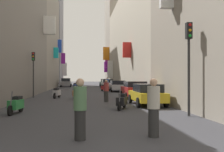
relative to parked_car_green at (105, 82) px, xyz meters
name	(u,v)px	position (x,y,z in m)	size (l,w,h in m)	color
ground_plane	(85,91)	(-3.97, -17.83, -0.76)	(140.00, 140.00, 0.00)	#38383D
building_left_mid_a	(35,38)	(-11.97, -7.81, 7.45)	(6.76, 17.29, 16.41)	gray
building_left_mid_c	(48,36)	(-11.96, 7.20, 10.14)	(6.99, 9.95, 21.82)	gray
building_right_mid_a	(143,42)	(4.03, -15.23, 6.01)	(6.93, 31.07, 13.53)	#BCB29E
building_right_mid_b	(120,38)	(4.02, 6.23, 9.80)	(7.25, 11.86, 21.13)	#9E9384
parked_car_green	(105,82)	(0.00, 0.00, 0.00)	(1.93, 3.91, 1.44)	#236638
parked_car_red	(134,89)	(0.03, -29.25, 0.01)	(1.95, 3.99, 1.45)	#B21E1E
parked_car_yellow	(147,94)	(-0.20, -34.40, -0.03)	(1.86, 4.04, 1.36)	gold
parked_car_silver	(118,86)	(-0.01, -18.87, -0.03)	(2.00, 3.97, 1.37)	#B7B7BC
parked_car_white	(107,84)	(-0.45, -10.14, 0.01)	(1.96, 3.96, 1.47)	white
parked_car_grey	(66,82)	(-7.45, -1.89, 0.06)	(2.00, 3.94, 1.59)	slate
scooter_blue	(75,85)	(-5.52, -9.07, -0.29)	(0.73, 1.82, 1.13)	#2D4CAD
scooter_black	(122,101)	(-2.11, -36.24, -0.29)	(0.80, 1.81, 1.13)	black
scooter_silver	(57,93)	(-6.51, -28.08, -0.29)	(0.64, 1.75, 1.13)	#ADADB2
scooter_green	(16,104)	(-7.57, -37.45, -0.29)	(0.58, 1.77, 1.13)	#287F3D
scooter_orange	(76,94)	(-4.87, -29.46, -0.29)	(0.59, 1.89, 1.13)	orange
scooter_red	(104,88)	(-1.70, -18.25, -0.29)	(0.66, 1.97, 1.13)	red
pedestrian_crossing	(154,108)	(-2.18, -42.97, 0.13)	(0.49, 0.49, 1.76)	#292929
pedestrian_near_left	(107,84)	(-0.88, -14.51, 0.13)	(0.44, 0.44, 1.77)	#3D3D3D
pedestrian_near_right	(80,109)	(-4.37, -43.11, 0.13)	(0.51, 0.51, 1.77)	#252525
pedestrian_mid_street	(106,91)	(-2.60, -31.86, 0.05)	(0.54, 0.54, 1.61)	#2E2E2E
traffic_light_near_corner	(33,66)	(-8.61, -27.43, 1.98)	(0.26, 0.34, 3.99)	#2D2D2D
traffic_light_far_corner	(189,52)	(0.58, -39.12, 2.19)	(0.26, 0.34, 4.33)	#2D2D2D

